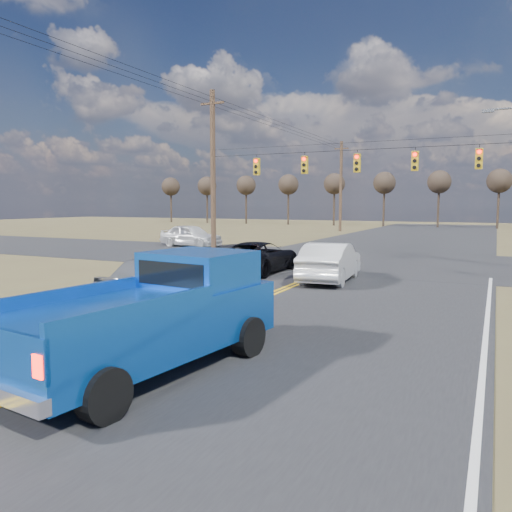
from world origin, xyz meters
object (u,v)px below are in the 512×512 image
at_px(white_car_queue, 330,262).
at_px(cross_car_west, 191,236).
at_px(silver_suv, 166,279).
at_px(pickup_truck, 155,316).
at_px(black_suv, 259,257).
at_px(dgrey_car_queue, 242,258).

relative_size(white_car_queue, cross_car_west, 1.00).
xyz_separation_m(silver_suv, cross_car_west, (-10.85, 17.97, -0.02)).
bearing_deg(white_car_queue, cross_car_west, -43.46).
distance_m(pickup_truck, black_suv, 13.66).
bearing_deg(cross_car_west, white_car_queue, -121.21).
bearing_deg(cross_car_west, dgrey_car_queue, -129.61).
height_order(black_suv, dgrey_car_queue, black_suv).
height_order(white_car_queue, dgrey_car_queue, white_car_queue).
relative_size(silver_suv, white_car_queue, 1.03).
relative_size(black_suv, white_car_queue, 1.06).
distance_m(pickup_truck, white_car_queue, 11.88).
bearing_deg(black_suv, pickup_truck, 106.64).
xyz_separation_m(silver_suv, dgrey_car_queue, (-1.48, 7.92, -0.19)).
bearing_deg(black_suv, cross_car_west, -45.06).
height_order(white_car_queue, cross_car_west, cross_car_west).
bearing_deg(white_car_queue, black_suv, -22.07).
xyz_separation_m(white_car_queue, dgrey_car_queue, (-4.59, 1.10, -0.14)).
bearing_deg(cross_car_west, black_suv, -126.98).
xyz_separation_m(black_suv, white_car_queue, (3.76, -1.17, 0.08)).
xyz_separation_m(dgrey_car_queue, cross_car_west, (-9.36, 10.05, 0.17)).
bearing_deg(white_car_queue, dgrey_car_queue, -18.29).
bearing_deg(black_suv, silver_suv, 94.00).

